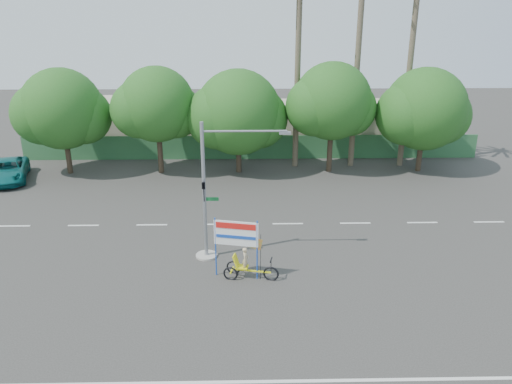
{
  "coord_description": "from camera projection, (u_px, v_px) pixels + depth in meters",
  "views": [
    {
      "loc": [
        -0.44,
        -18.88,
        12.0
      ],
      "look_at": [
        0.04,
        4.0,
        3.5
      ],
      "focal_mm": 35.0,
      "sensor_mm": 36.0,
      "label": 1
    }
  ],
  "objects": [
    {
      "name": "tree_center",
      "position": [
        238.0,
        115.0,
        37.17
      ],
      "size": [
        7.62,
        6.4,
        7.85
      ],
      "color": "#473828",
      "rests_on": "ground"
    },
    {
      "name": "fence",
      "position": [
        251.0,
        147.0,
        41.68
      ],
      "size": [
        38.0,
        0.08,
        2.0
      ],
      "primitive_type": "cube",
      "color": "#336B3D",
      "rests_on": "ground"
    },
    {
      "name": "ground",
      "position": [
        257.0,
        298.0,
        21.88
      ],
      "size": [
        120.0,
        120.0,
        0.0
      ],
      "primitive_type": "plane",
      "color": "#33302D",
      "rests_on": "ground"
    },
    {
      "name": "building_left",
      "position": [
        141.0,
        124.0,
        45.35
      ],
      "size": [
        12.0,
        8.0,
        4.0
      ],
      "primitive_type": "cube",
      "color": "#B4A58F",
      "rests_on": "ground"
    },
    {
      "name": "tree_far_right",
      "position": [
        424.0,
        112.0,
        37.39
      ],
      "size": [
        7.38,
        6.2,
        7.94
      ],
      "color": "#473828",
      "rests_on": "ground"
    },
    {
      "name": "palm_short",
      "position": [
        298.0,
        52.0,
        37.14
      ],
      "size": [
        3.73,
        3.79,
        14.45
      ],
      "color": "#70604C",
      "rests_on": "ground"
    },
    {
      "name": "trike_billboard",
      "position": [
        242.0,
        254.0,
        23.17
      ],
      "size": [
        3.01,
        1.06,
        3.01
      ],
      "rotation": [
        0.0,
        0.0,
        -0.21
      ],
      "color": "black",
      "rests_on": "ground"
    },
    {
      "name": "traffic_signal",
      "position": [
        211.0,
        204.0,
        24.55
      ],
      "size": [
        4.72,
        1.1,
        7.0
      ],
      "color": "gray",
      "rests_on": "ground"
    },
    {
      "name": "palm_tall",
      "position": [
        360.0,
        29.0,
        36.67
      ],
      "size": [
        3.73,
        3.79,
        17.45
      ],
      "color": "#70604C",
      "rests_on": "ground"
    },
    {
      "name": "building_right",
      "position": [
        338.0,
        125.0,
        45.78
      ],
      "size": [
        14.0,
        8.0,
        3.6
      ],
      "primitive_type": "cube",
      "color": "#B4A58F",
      "rests_on": "ground"
    },
    {
      "name": "tree_left",
      "position": [
        156.0,
        107.0,
        36.85
      ],
      "size": [
        6.66,
        5.6,
        8.07
      ],
      "color": "#473828",
      "rests_on": "ground"
    },
    {
      "name": "pickup_truck",
      "position": [
        8.0,
        170.0,
        36.51
      ],
      "size": [
        4.05,
        6.03,
        1.54
      ],
      "primitive_type": "imported",
      "rotation": [
        0.0,
        0.0,
        0.3
      ],
      "color": "#0E6362",
      "rests_on": "ground"
    },
    {
      "name": "palm_mid",
      "position": [
        412.0,
        44.0,
        37.12
      ],
      "size": [
        3.73,
        3.79,
        15.45
      ],
      "color": "#70604C",
      "rests_on": "ground"
    },
    {
      "name": "tree_far_left",
      "position": [
        62.0,
        112.0,
        36.82
      ],
      "size": [
        7.14,
        6.0,
        7.96
      ],
      "color": "#473828",
      "rests_on": "ground"
    },
    {
      "name": "tree_right",
      "position": [
        332.0,
        104.0,
        37.04
      ],
      "size": [
        6.9,
        5.8,
        8.36
      ],
      "color": "#473828",
      "rests_on": "ground"
    }
  ]
}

